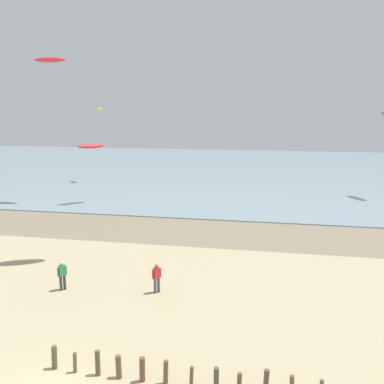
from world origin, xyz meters
name	(u,v)px	position (x,y,z in m)	size (l,w,h in m)	color
wet_sand_strip	(178,231)	(0.00, 22.06, 0.00)	(120.00, 8.07, 0.01)	#84755B
sea	(227,169)	(0.00, 61.09, 0.05)	(160.00, 70.00, 0.10)	#7F939E
groyne_near	(166,372)	(4.10, 1.93, 0.46)	(10.41, 0.37, 1.03)	brown
person_nearest_camera	(62,275)	(-3.81, 9.04, 0.92)	(0.40, 0.46, 1.71)	#383842
person_mid_beach	(157,277)	(1.58, 9.70, 0.92)	(0.45, 0.41, 1.71)	#4C4C56
kite_aloft_1	(99,109)	(-16.28, 44.51, 10.22)	(2.28, 0.73, 0.36)	yellow
kite_aloft_2	(50,60)	(-15.87, 31.16, 15.35)	(3.54, 1.13, 0.57)	red
kite_aloft_3	(91,146)	(-11.53, 30.81, 6.31)	(2.97, 0.95, 0.48)	red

